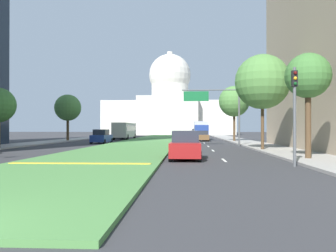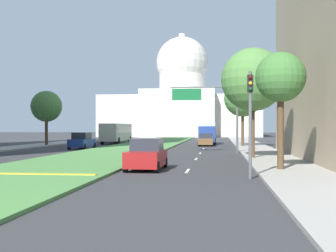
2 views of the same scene
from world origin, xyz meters
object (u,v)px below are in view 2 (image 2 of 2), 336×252
Objects in this scene: city_bus at (116,132)px; box_truck_delivery at (207,132)px; sedan_very_far at (207,136)px; overhead_guide_sign at (211,104)px; sedan_lead_stopped at (147,155)px; sedan_far_horizon at (112,137)px; traffic_light_near_right at (250,110)px; sedan_midblock at (82,141)px; street_tree_left_far at (46,107)px; street_tree_right_near at (281,79)px; street_tree_right_far at (243,98)px; sedan_distant at (206,140)px; street_tree_right_mid at (253,80)px; capitol_building at (182,105)px.

box_truck_delivery is at bearing -4.43° from city_bus.
sedan_very_far is at bearing 91.48° from box_truck_delivery.
sedan_lead_stopped is at bearing -101.32° from overhead_guide_sign.
sedan_far_horizon is 7.38m from city_bus.
sedan_very_far is (-3.68, 61.36, -2.45)m from traffic_light_near_right.
sedan_midblock is 0.96× the size of sedan_far_horizon.
overhead_guide_sign reaches higher than city_bus.
sedan_midblock is at bearing -131.66° from box_truck_delivery.
street_tree_left_far reaches higher than sedan_very_far.
street_tree_right_far is at bearing 91.03° from street_tree_right_near.
sedan_distant is (20.61, 2.39, -4.35)m from street_tree_left_far.
street_tree_left_far is 12.46m from city_bus.
sedan_lead_stopped is (-3.44, -17.18, -3.83)m from overhead_guide_sign.
traffic_light_near_right is at bearing -85.75° from box_truck_delivery.
sedan_lead_stopped is at bearing -126.72° from street_tree_right_mid.
overhead_guide_sign is 27.42m from city_bus.
city_bus is (0.17, 16.50, 0.91)m from sedan_midblock.
capitol_building is at bearing 96.81° from overhead_guide_sign.
sedan_far_horizon is 1.09× the size of sedan_very_far.
traffic_light_near_right is 21.36m from overhead_guide_sign.
street_tree_right_far reaches higher than sedan_midblock.
overhead_guide_sign is 1.57× the size of sedan_very_far.
capitol_building is at bearing 98.42° from street_tree_right_mid.
street_tree_right_far is (1.36, 34.25, 2.66)m from traffic_light_near_right.
street_tree_right_far is at bearing 89.24° from street_tree_right_mid.
sedan_distant is 24.42m from sedan_very_far.
sedan_far_horizon is 17.87m from box_truck_delivery.
street_tree_right_far is at bearing 87.72° from traffic_light_near_right.
street_tree_right_mid is 1.98× the size of sedan_lead_stopped.
street_tree_right_far is 20.10m from sedan_midblock.
street_tree_right_far reaches higher than overhead_guide_sign.
capitol_building is 36.55m from sedan_very_far.
traffic_light_near_right is 13.46m from street_tree_right_mid.
street_tree_right_near is 40.19m from street_tree_left_far.
street_tree_right_mid reaches higher than sedan_midblock.
traffic_light_near_right is 1.26× the size of sedan_very_far.
street_tree_right_mid is at bearing -67.51° from overhead_guide_sign.
street_tree_right_far is 10.95m from box_truck_delivery.
city_bus reaches higher than sedan_very_far.
sedan_distant is 0.39× the size of city_bus.
street_tree_left_far is at bearing 120.69° from sedan_lead_stopped.
sedan_very_far is 18.16m from box_truck_delivery.
sedan_midblock is at bearing 121.42° from traffic_light_near_right.
street_tree_left_far is at bearing -101.51° from capitol_building.
traffic_light_near_right is 1.20× the size of sedan_distant.
sedan_distant is (-4.30, 23.82, -5.35)m from street_tree_right_mid.
street_tree_left_far reaches higher than overhead_guide_sign.
street_tree_right_near reaches higher than sedan_distant.
city_bus is at bearing 114.74° from street_tree_right_near.
street_tree_right_near is 30.90m from sedan_midblock.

